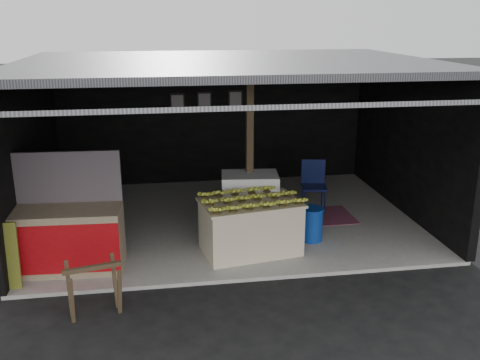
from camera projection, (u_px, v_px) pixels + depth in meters
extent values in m
plane|color=black|center=(251.00, 282.00, 7.87)|extent=(80.00, 80.00, 0.00)
cube|color=gray|center=(228.00, 219.00, 10.23)|extent=(7.00, 5.00, 0.06)
cube|color=black|center=(213.00, 119.00, 12.15)|extent=(7.00, 0.15, 2.90)
cube|color=black|center=(28.00, 151.00, 9.27)|extent=(0.15, 5.00, 2.90)
cube|color=black|center=(407.00, 137.00, 10.31)|extent=(0.15, 5.00, 2.90)
cube|color=#232326|center=(227.00, 63.00, 9.36)|extent=(7.20, 5.20, 0.12)
cube|color=#232326|center=(267.00, 108.00, 6.17)|extent=(7.40, 2.47, 0.48)
cube|color=#4B3B25|center=(250.00, 152.00, 9.28)|extent=(0.12, 0.12, 2.85)
cube|color=beige|center=(250.00, 228.00, 8.63)|extent=(1.64, 1.14, 0.82)
cube|color=beige|center=(251.00, 203.00, 8.50)|extent=(1.70, 1.21, 0.04)
cube|color=white|center=(250.00, 204.00, 9.37)|extent=(1.04, 0.75, 1.08)
cube|color=navy|center=(253.00, 207.00, 9.04)|extent=(0.75, 0.10, 0.32)
cube|color=#B21414|center=(253.00, 228.00, 9.15)|extent=(0.48, 0.07, 0.11)
cube|color=#998466|center=(65.00, 239.00, 8.03)|extent=(1.74, 0.83, 0.96)
cube|color=#B00B11|center=(61.00, 250.00, 7.67)|extent=(1.70, 0.11, 0.75)
cube|color=white|center=(61.00, 250.00, 7.66)|extent=(0.58, 0.04, 0.19)
cube|color=navy|center=(63.00, 177.00, 8.07)|extent=(1.70, 0.14, 0.80)
cube|color=#4B3B25|center=(72.00, 301.00, 6.62)|extent=(0.11, 0.28, 0.71)
cube|color=#4B3B25|center=(120.00, 292.00, 6.84)|extent=(0.11, 0.28, 0.71)
cube|color=#4B3B25|center=(69.00, 288.00, 6.93)|extent=(0.11, 0.28, 0.71)
cube|color=#4B3B25|center=(115.00, 280.00, 7.15)|extent=(0.11, 0.28, 0.71)
cube|color=#4B3B25|center=(92.00, 268.00, 6.79)|extent=(0.73, 0.23, 0.06)
cylinder|color=navy|center=(312.00, 225.00, 9.11)|extent=(0.38, 0.38, 0.55)
cylinder|color=#0B123D|center=(304.00, 202.00, 10.32)|extent=(0.03, 0.03, 0.49)
cylinder|color=#0B123D|center=(325.00, 202.00, 10.32)|extent=(0.03, 0.03, 0.49)
cylinder|color=#0B123D|center=(303.00, 196.00, 10.69)|extent=(0.03, 0.03, 0.49)
cylinder|color=#0B123D|center=(322.00, 196.00, 10.69)|extent=(0.03, 0.03, 0.49)
cube|color=#0B123D|center=(314.00, 187.00, 10.43)|extent=(0.54, 0.54, 0.04)
cube|color=#0B123D|center=(313.00, 172.00, 10.56)|extent=(0.47, 0.12, 0.50)
cube|color=maroon|center=(314.00, 217.00, 10.25)|extent=(1.52, 1.03, 0.01)
cube|color=black|center=(177.00, 103.00, 11.82)|extent=(0.32, 0.03, 0.42)
cube|color=#4C4C59|center=(177.00, 103.00, 11.80)|extent=(0.26, 0.02, 0.34)
cube|color=black|center=(204.00, 101.00, 11.90)|extent=(0.32, 0.03, 0.42)
cube|color=#4C4C59|center=(205.00, 101.00, 11.88)|extent=(0.26, 0.02, 0.34)
cube|color=black|center=(235.00, 100.00, 12.00)|extent=(0.32, 0.03, 0.42)
cube|color=#4C4C59|center=(236.00, 100.00, 11.98)|extent=(0.26, 0.02, 0.34)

